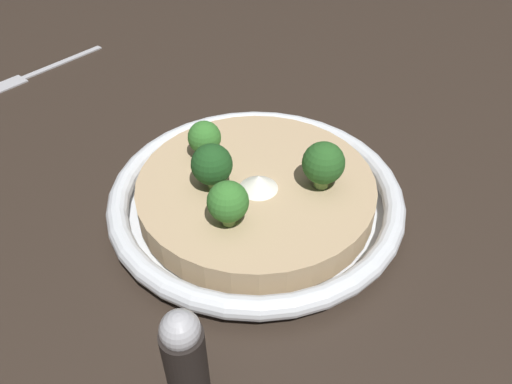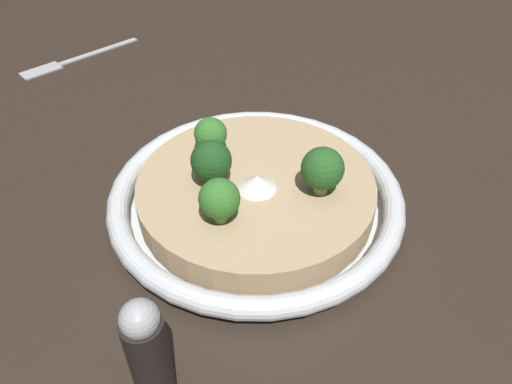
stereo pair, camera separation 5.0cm
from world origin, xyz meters
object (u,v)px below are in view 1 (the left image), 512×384
at_px(pepper_shaker, 186,362).
at_px(broccoli_front, 228,202).
at_px(risotto_bowl, 256,196).
at_px(broccoli_back_left, 204,138).
at_px(broccoli_left, 212,167).
at_px(fork_utensil, 33,73).
at_px(broccoli_right, 323,164).

bearing_deg(pepper_shaker, broccoli_front, 68.68).
relative_size(risotto_bowl, broccoli_back_left, 7.24).
bearing_deg(pepper_shaker, risotto_bowl, 64.57).
xyz_separation_m(broccoli_back_left, pepper_shaker, (-0.05, -0.24, -0.01)).
relative_size(broccoli_left, broccoli_back_left, 1.16).
bearing_deg(fork_utensil, risotto_bowl, 88.64).
bearing_deg(risotto_bowl, pepper_shaker, -115.43).
xyz_separation_m(broccoli_left, broccoli_back_left, (-0.00, 0.05, -0.00)).
height_order(broccoli_front, fork_utensil, broccoli_front).
bearing_deg(broccoli_left, fork_utensil, 121.04).
xyz_separation_m(broccoli_left, broccoli_front, (0.01, -0.05, -0.00)).
bearing_deg(broccoli_left, pepper_shaker, -104.28).
xyz_separation_m(risotto_bowl, broccoli_left, (-0.04, -0.00, 0.05)).
height_order(broccoli_back_left, broccoli_right, broccoli_right).
height_order(risotto_bowl, broccoli_right, broccoli_right).
distance_m(broccoli_front, pepper_shaker, 0.14).
xyz_separation_m(broccoli_back_left, fork_utensil, (-0.21, 0.30, -0.06)).
relative_size(risotto_bowl, broccoli_left, 6.24).
xyz_separation_m(broccoli_back_left, broccoli_front, (0.01, -0.10, 0.00)).
relative_size(broccoli_right, broccoli_front, 1.10).
xyz_separation_m(broccoli_right, pepper_shaker, (-0.15, -0.16, -0.01)).
bearing_deg(fork_utensil, pepper_shaker, 69.83).
bearing_deg(broccoli_left, broccoli_back_left, 90.08).
relative_size(broccoli_back_left, pepper_shaker, 0.40).
bearing_deg(broccoli_back_left, pepper_shaker, -101.10).
relative_size(fork_utensil, pepper_shaker, 1.62).
xyz_separation_m(broccoli_left, broccoli_right, (0.10, -0.02, 0.00)).
height_order(broccoli_back_left, pepper_shaker, pepper_shaker).
height_order(broccoli_right, broccoli_front, broccoli_right).
xyz_separation_m(fork_utensil, pepper_shaker, (0.17, -0.54, 0.05)).
bearing_deg(broccoli_front, fork_utensil, 118.58).
xyz_separation_m(broccoli_front, pepper_shaker, (-0.05, -0.13, -0.01)).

